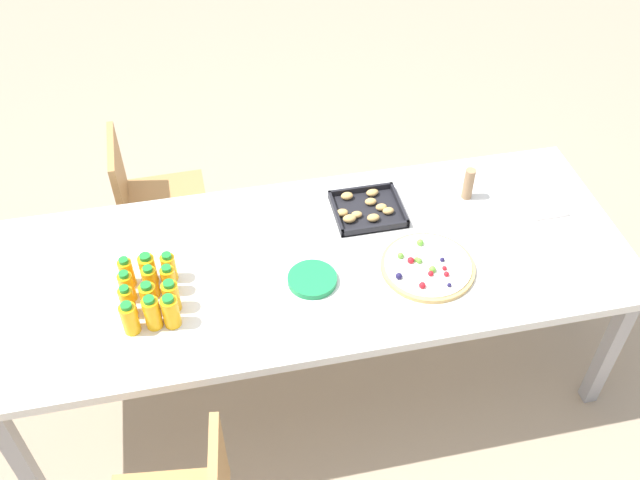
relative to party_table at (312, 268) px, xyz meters
The scene contains 20 objects.
ground_plane 0.68m from the party_table, ahead, with size 12.00×12.00×0.00m, color tan.
party_table is the anchor object (origin of this frame).
chair_far_left 1.03m from the party_table, 129.13° to the left, with size 0.41×0.41×0.83m.
juice_bottle_0 0.74m from the party_table, 162.51° to the right, with size 0.06×0.06×0.14m.
juice_bottle_1 0.66m from the party_table, 160.95° to the right, with size 0.06×0.06×0.15m.
juice_bottle_2 0.60m from the party_table, 158.45° to the right, with size 0.06×0.06×0.14m.
juice_bottle_3 0.72m from the party_table, 168.50° to the right, with size 0.05×0.05×0.14m.
juice_bottle_4 0.65m from the party_table, 167.34° to the right, with size 0.06×0.06×0.14m.
juice_bottle_5 0.58m from the party_table, 165.21° to the right, with size 0.06×0.06×0.14m.
juice_bottle_6 0.71m from the party_table, behind, with size 0.05×0.05×0.14m.
juice_bottle_7 0.63m from the party_table, behind, with size 0.05×0.05×0.14m.
juice_bottle_8 0.56m from the party_table, behind, with size 0.05×0.05×0.13m.
juice_bottle_9 0.71m from the party_table, behind, with size 0.05×0.05×0.13m.
juice_bottle_10 0.63m from the party_table, behind, with size 0.06×0.06×0.14m.
juice_bottle_11 0.56m from the party_table, behind, with size 0.05×0.05×0.13m.
fruit_pizza 0.46m from the party_table, 18.66° to the right, with size 0.36×0.36×0.05m.
snack_tray 0.36m from the party_table, 38.44° to the left, with size 0.29×0.26×0.04m.
plate_stack 0.14m from the party_table, 99.89° to the right, with size 0.19×0.19×0.02m.
napkin_stack 1.03m from the party_table, ahead, with size 0.15×0.15×0.02m, color white.
cardboard_tube 0.77m from the party_table, 17.37° to the left, with size 0.04×0.04×0.15m, color #9E7A56.
Camera 1 is at (-0.36, -1.89, 2.72)m, focal length 39.49 mm.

